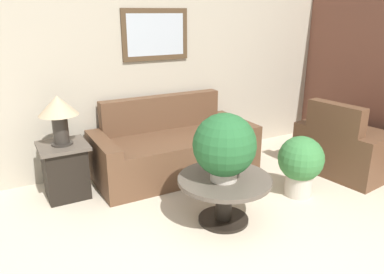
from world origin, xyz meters
TOP-DOWN VIEW (x-y plane):
  - wall_back at (0.00, 3.03)m, footprint 7.52×0.09m
  - couch_main at (0.15, 2.52)m, footprint 1.95×0.91m
  - armchair at (2.11, 1.53)m, footprint 1.06×1.17m
  - coffee_table at (0.07, 1.26)m, footprint 0.88×0.88m
  - side_table at (-1.15, 2.53)m, footprint 0.50×0.50m
  - table_lamp at (-1.15, 2.53)m, footprint 0.41×0.41m
  - potted_plant_on_table at (0.04, 1.23)m, footprint 0.58×0.58m
  - potted_plant_floor at (1.10, 1.32)m, footprint 0.49×0.49m

SIDE VIEW (x-z plane):
  - armchair at x=2.11m, z-range -0.16..0.76m
  - side_table at x=-1.15m, z-range 0.01..0.60m
  - couch_main at x=0.15m, z-range -0.16..0.77m
  - coffee_table at x=0.07m, z-range 0.10..0.56m
  - potted_plant_floor at x=1.10m, z-range 0.04..0.72m
  - potted_plant_on_table at x=0.04m, z-range 0.47..1.10m
  - table_lamp at x=-1.15m, z-range 0.70..1.23m
  - wall_back at x=0.00m, z-range 0.01..2.61m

